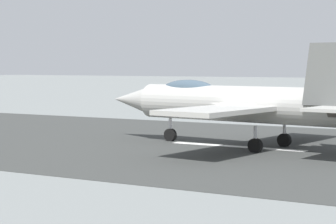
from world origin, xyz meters
The scene contains 3 objects.
ground_plane centered at (0.00, 0.00, 0.00)m, with size 400.00×400.00×0.00m, color slate.
runway_strip centered at (-0.02, 0.00, 0.01)m, with size 240.00×26.00×0.02m.
fighter_jet centered at (-0.06, 0.05, 2.47)m, with size 17.62×14.79×5.67m.
Camera 1 is at (-15.55, 34.43, 4.57)m, focal length 72.78 mm.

